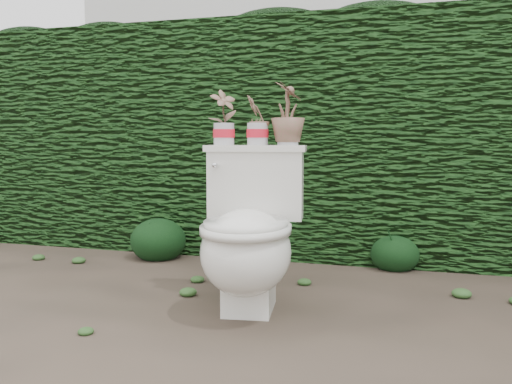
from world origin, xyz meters
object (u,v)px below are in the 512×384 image
(potted_plant_left, at_px, (224,118))
(potted_plant_right, at_px, (288,115))
(potted_plant_center, at_px, (257,122))
(toilet, at_px, (249,237))

(potted_plant_left, relative_size, potted_plant_right, 0.90)
(potted_plant_center, distance_m, potted_plant_right, 0.15)
(toilet, relative_size, potted_plant_left, 2.93)
(potted_plant_left, bearing_deg, potted_plant_center, -38.09)
(toilet, xyz_separation_m, potted_plant_center, (-0.03, 0.24, 0.54))
(potted_plant_left, xyz_separation_m, potted_plant_center, (0.17, 0.02, -0.02))
(toilet, bearing_deg, potted_plant_center, 88.15)
(toilet, distance_m, potted_plant_right, 0.64)
(toilet, relative_size, potted_plant_right, 2.62)
(potted_plant_right, bearing_deg, potted_plant_left, 80.59)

